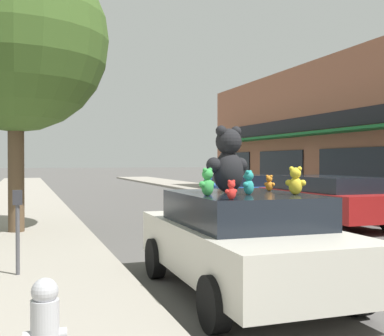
# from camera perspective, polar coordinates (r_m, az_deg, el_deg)

# --- Properties ---
(ground_plane) EXTENTS (260.00, 260.00, 0.00)m
(ground_plane) POSITION_cam_1_polar(r_m,az_deg,el_deg) (8.90, 19.63, -11.18)
(ground_plane) COLOR #514F4C
(sidewalk_near) EXTENTS (3.43, 90.00, 0.14)m
(sidewalk_near) POSITION_cam_1_polar(r_m,az_deg,el_deg) (7.00, -20.79, -13.90)
(sidewalk_near) COLOR gray
(sidewalk_near) RESTS_ON ground_plane
(plush_art_car) EXTENTS (2.06, 4.15, 1.40)m
(plush_art_car) POSITION_cam_1_polar(r_m,az_deg,el_deg) (6.76, 5.92, -8.48)
(plush_art_car) COLOR beige
(plush_art_car) RESTS_ON ground_plane
(teddy_bear_giant) EXTENTS (0.71, 0.48, 0.94)m
(teddy_bear_giant) POSITION_cam_1_polar(r_m,az_deg,el_deg) (6.72, 4.32, 0.88)
(teddy_bear_giant) COLOR black
(teddy_bear_giant) RESTS_ON plush_art_car
(teddy_bear_green) EXTENTS (0.27, 0.21, 0.36)m
(teddy_bear_green) POSITION_cam_1_polar(r_m,az_deg,el_deg) (6.13, 1.83, -1.71)
(teddy_bear_green) COLOR green
(teddy_bear_green) RESTS_ON plush_art_car
(teddy_bear_blue) EXTENTS (0.22, 0.16, 0.29)m
(teddy_bear_blue) POSITION_cam_1_polar(r_m,az_deg,el_deg) (6.48, 1.91, -1.88)
(teddy_bear_blue) COLOR blue
(teddy_bear_blue) RESTS_ON plush_art_car
(teddy_bear_yellow) EXTENTS (0.26, 0.24, 0.37)m
(teddy_bear_yellow) POSITION_cam_1_polar(r_m,az_deg,el_deg) (6.48, 12.17, -1.53)
(teddy_bear_yellow) COLOR yellow
(teddy_bear_yellow) RESTS_ON plush_art_car
(teddy_bear_red) EXTENTS (0.17, 0.12, 0.23)m
(teddy_bear_red) POSITION_cam_1_polar(r_m,az_deg,el_deg) (5.54, 4.69, -2.63)
(teddy_bear_red) COLOR red
(teddy_bear_red) RESTS_ON plush_art_car
(teddy_bear_teal) EXTENTS (0.22, 0.21, 0.33)m
(teddy_bear_teal) POSITION_cam_1_polar(r_m,az_deg,el_deg) (6.38, 6.73, -1.76)
(teddy_bear_teal) COLOR teal
(teddy_bear_teal) RESTS_ON plush_art_car
(teddy_bear_cream) EXTENTS (0.15, 0.16, 0.23)m
(teddy_bear_cream) POSITION_cam_1_polar(r_m,az_deg,el_deg) (7.34, 3.93, -1.77)
(teddy_bear_cream) COLOR beige
(teddy_bear_cream) RESTS_ON plush_art_car
(teddy_bear_orange) EXTENTS (0.15, 0.17, 0.24)m
(teddy_bear_orange) POSITION_cam_1_polar(r_m,az_deg,el_deg) (7.23, 9.14, -1.80)
(teddy_bear_orange) COLOR orange
(teddy_bear_orange) RESTS_ON plush_art_car
(parked_car_far_center) EXTENTS (2.11, 4.58, 1.41)m
(parked_car_far_center) POSITION_cam_1_polar(r_m,az_deg,el_deg) (14.25, 15.63, -3.46)
(parked_car_far_center) COLOR maroon
(parked_car_far_center) RESTS_ON ground_plane
(parked_car_far_right) EXTENTS (2.14, 4.10, 1.31)m
(parked_car_far_right) POSITION_cam_1_polar(r_m,az_deg,el_deg) (18.91, 6.25, -2.58)
(parked_car_far_right) COLOR #1E4793
(parked_car_far_right) RESTS_ON ground_plane
(street_tree) EXTENTS (4.46, 4.46, 6.87)m
(street_tree) POSITION_cam_1_polar(r_m,az_deg,el_deg) (12.71, -20.20, 14.04)
(street_tree) COLOR brown
(street_tree) RESTS_ON sidewalk_near
(fire_hydrant) EXTENTS (0.33, 0.22, 0.79)m
(fire_hydrant) POSITION_cam_1_polar(r_m,az_deg,el_deg) (4.13, -17.03, -17.70)
(fire_hydrant) COLOR #B2B2B7
(fire_hydrant) RESTS_ON sidewalk_near
(parking_meter) EXTENTS (0.14, 0.10, 1.27)m
(parking_meter) POSITION_cam_1_polar(r_m,az_deg,el_deg) (7.70, -19.97, -5.90)
(parking_meter) COLOR #4C4C51
(parking_meter) RESTS_ON sidewalk_near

